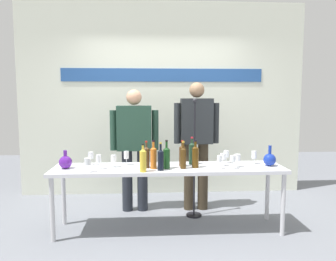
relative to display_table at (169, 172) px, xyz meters
The scene contains 28 objects.
ground_plane 0.69m from the display_table, ahead, with size 10.00×10.00×0.00m, color slate.
back_wall 1.70m from the display_table, 90.00° to the left, with size 4.45×0.11×3.00m.
display_table is the anchor object (origin of this frame).
decanter_blue_left 1.17m from the display_table, behind, with size 0.14×0.14×0.21m.
decanter_blue_right 1.18m from the display_table, ahead, with size 0.14×0.14×0.24m.
presenter_left 0.84m from the display_table, 121.75° to the left, with size 0.65×0.22×1.64m.
presenter_right 0.85m from the display_table, 58.25° to the left, with size 0.61×0.22×1.74m.
wine_bottle_0 0.26m from the display_table, 31.24° to the right, with size 0.06×0.06×0.31m.
wine_bottle_1 0.21m from the display_table, 110.42° to the right, with size 0.08×0.08×0.32m.
wine_bottle_2 0.37m from the display_table, 24.98° to the left, with size 0.07×0.07×0.33m.
wine_bottle_3 0.41m from the display_table, 142.50° to the right, with size 0.07×0.07×0.30m.
wine_bottle_4 0.27m from the display_table, 155.31° to the right, with size 0.07×0.07×0.32m.
wine_bottle_5 0.27m from the display_table, 121.15° to the right, with size 0.07×0.07×0.31m.
wine_bottle_6 0.25m from the display_table, 10.65° to the left, with size 0.07×0.07×0.30m.
wine_bottle_7 0.36m from the display_table, 10.16° to the right, with size 0.08×0.08×0.32m.
wine_bottle_8 0.32m from the display_table, behind, with size 0.08×0.08×0.31m.
wine_glass_left_0 0.65m from the display_table, behind, with size 0.06×0.06×0.14m.
wine_glass_left_1 0.81m from the display_table, behind, with size 0.06×0.06×0.16m.
wine_glass_left_2 0.54m from the display_table, 165.76° to the left, with size 0.06×0.06×0.17m.
wine_glass_left_3 0.92m from the display_table, 166.00° to the right, with size 0.07×0.07×0.16m.
wine_glass_left_4 0.93m from the display_table, behind, with size 0.06×0.06×0.16m.
wine_glass_right_0 0.74m from the display_table, 12.49° to the left, with size 0.07×0.07×0.15m.
wine_glass_right_1 0.60m from the display_table, 15.22° to the right, with size 0.06×0.06×0.15m.
wine_glass_right_2 1.05m from the display_table, ahead, with size 0.06×0.06×0.16m.
wine_glass_right_3 0.74m from the display_table, 10.83° to the right, with size 0.06×0.06×0.15m.
wine_glass_right_4 0.65m from the display_table, ahead, with size 0.07×0.07×0.14m.
wine_glass_right_5 0.80m from the display_table, ahead, with size 0.07×0.07×0.15m.
microphone_stand 0.57m from the display_table, 49.26° to the left, with size 0.20×0.20×1.53m.
Camera 1 is at (-0.23, -3.63, 1.56)m, focal length 34.54 mm.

